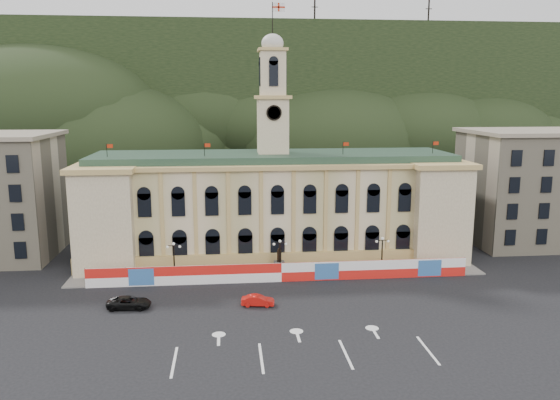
{
  "coord_description": "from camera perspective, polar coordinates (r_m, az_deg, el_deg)",
  "views": [
    {
      "loc": [
        -6.86,
        -52.97,
        23.92
      ],
      "look_at": [
        0.1,
        18.0,
        10.34
      ],
      "focal_mm": 35.0,
      "sensor_mm": 36.0,
      "label": 1
    }
  ],
  "objects": [
    {
      "name": "hoarding_fence",
      "position": [
        72.05,
        0.19,
        -7.56
      ],
      "size": [
        50.0,
        0.44,
        2.5
      ],
      "color": "red",
      "rests_on": "ground"
    },
    {
      "name": "black_suv",
      "position": [
        65.84,
        -15.49,
        -10.29
      ],
      "size": [
        2.88,
        5.23,
        1.38
      ],
      "primitive_type": "imported",
      "rotation": [
        0.0,
        0.0,
        1.51
      ],
      "color": "black",
      "rests_on": "ground"
    },
    {
      "name": "lamp_right",
      "position": [
        75.93,
        10.62,
        -5.34
      ],
      "size": [
        1.96,
        0.44,
        5.15
      ],
      "color": "black",
      "rests_on": "ground"
    },
    {
      "name": "side_building_right",
      "position": [
        98.68,
        24.83,
        1.28
      ],
      "size": [
        21.0,
        17.0,
        18.6
      ],
      "color": "tan",
      "rests_on": "ground"
    },
    {
      "name": "pavement",
      "position": [
        74.94,
        -0.06,
        -7.77
      ],
      "size": [
        56.0,
        5.5,
        0.16
      ],
      "primitive_type": "cube",
      "color": "slate",
      "rests_on": "ground"
    },
    {
      "name": "lamp_left",
      "position": [
        73.36,
        -11.01,
        -5.93
      ],
      "size": [
        1.96,
        0.44,
        5.15
      ],
      "color": "black",
      "rests_on": "ground"
    },
    {
      "name": "hill_ridge",
      "position": [
        175.15,
        -3.39,
        9.31
      ],
      "size": [
        230.0,
        80.0,
        64.0
      ],
      "color": "black",
      "rests_on": "ground"
    },
    {
      "name": "statue",
      "position": [
        74.84,
        -0.08,
        -6.9
      ],
      "size": [
        1.4,
        1.4,
        3.72
      ],
      "color": "#595651",
      "rests_on": "ground"
    },
    {
      "name": "lamp_center",
      "position": [
        73.33,
        -0.01,
        -5.73
      ],
      "size": [
        1.96,
        0.44,
        5.15
      ],
      "color": "black",
      "rests_on": "ground"
    },
    {
      "name": "red_sedan",
      "position": [
        64.33,
        -2.33,
        -10.45
      ],
      "size": [
        2.27,
        4.14,
        1.26
      ],
      "primitive_type": "imported",
      "rotation": [
        0.0,
        0.0,
        1.45
      ],
      "color": "red",
      "rests_on": "ground"
    },
    {
      "name": "ground",
      "position": [
        58.52,
        1.66,
        -13.35
      ],
      "size": [
        260.0,
        260.0,
        0.0
      ],
      "primitive_type": "plane",
      "color": "black",
      "rests_on": "ground"
    },
    {
      "name": "lane_markings",
      "position": [
        54.04,
        2.36,
        -15.5
      ],
      "size": [
        26.0,
        10.0,
        0.02
      ],
      "primitive_type": null,
      "color": "white",
      "rests_on": "ground"
    },
    {
      "name": "city_hall",
      "position": [
        82.47,
        -0.73,
        -0.46
      ],
      "size": [
        56.2,
        17.6,
        37.1
      ],
      "color": "beige",
      "rests_on": "ground"
    }
  ]
}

